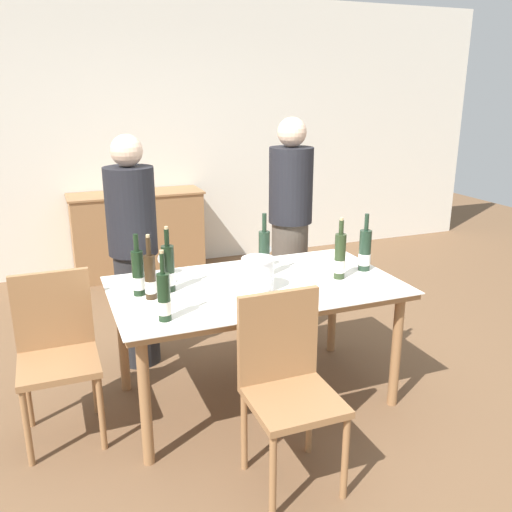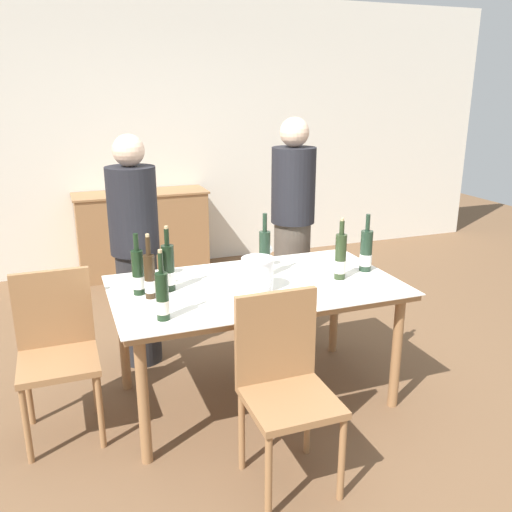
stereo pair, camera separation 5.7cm
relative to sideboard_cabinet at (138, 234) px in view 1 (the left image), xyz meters
name	(u,v)px [view 1 (the left image)]	position (x,y,z in m)	size (l,w,h in m)	color
ground_plane	(256,396)	(0.27, -2.67, -0.44)	(12.00, 12.00, 0.00)	brown
back_wall	(153,136)	(0.27, 0.29, 0.96)	(8.00, 0.10, 2.80)	silver
sideboard_cabinet	(138,234)	(0.00, 0.00, 0.00)	(1.34, 0.46, 0.87)	#996B42
dining_table	(256,296)	(0.27, -2.67, 0.25)	(1.71, 0.97, 0.76)	#996B42
ice_bucket	(258,273)	(0.25, -2.75, 0.43)	(0.19, 0.19, 0.19)	white
wine_bottle_0	(138,274)	(-0.41, -2.57, 0.45)	(0.07, 0.07, 0.36)	black
wine_bottle_1	(264,255)	(0.37, -2.54, 0.46)	(0.07, 0.07, 0.40)	#1E3323
wine_bottle_2	(164,298)	(-0.35, -2.98, 0.45)	(0.07, 0.07, 0.37)	black
wine_bottle_3	(340,257)	(0.79, -2.74, 0.46)	(0.07, 0.07, 0.38)	#28381E
wine_bottle_4	(365,251)	(1.02, -2.67, 0.45)	(0.08, 0.08, 0.37)	#1E3323
wine_bottle_5	(150,277)	(-0.36, -2.66, 0.45)	(0.06, 0.06, 0.37)	#332314
wine_bottle_6	(168,269)	(-0.24, -2.57, 0.46)	(0.07, 0.07, 0.38)	black
wine_glass_0	(266,284)	(0.23, -2.92, 0.42)	(0.08, 0.08, 0.14)	white
wine_glass_1	(164,259)	(-0.20, -2.29, 0.43)	(0.08, 0.08, 0.15)	white
wine_glass_2	(266,250)	(0.46, -2.36, 0.43)	(0.07, 0.07, 0.15)	white
chair_near_front	(286,377)	(0.14, -3.38, 0.11)	(0.42, 0.42, 0.95)	#996B42
chair_left_end	(57,345)	(-0.88, -2.58, 0.10)	(0.42, 0.42, 0.92)	#996B42
person_host	(134,254)	(-0.33, -1.92, 0.37)	(0.33, 0.33, 1.60)	#262628
person_guest_left	(290,229)	(0.87, -1.85, 0.41)	(0.33, 0.33, 1.69)	#51473D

